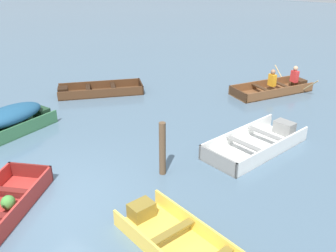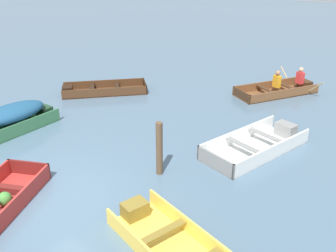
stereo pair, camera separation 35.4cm
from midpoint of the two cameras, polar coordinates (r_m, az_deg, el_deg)
name	(u,v)px [view 2 (the right image)]	position (r m, az deg, el deg)	size (l,w,h in m)	color
ground_plane	(50,200)	(8.48, -16.44, -10.84)	(80.00, 80.00, 0.00)	slate
skiff_white_near_moored	(259,144)	(10.37, 14.60, -2.72)	(1.98, 3.28, 0.41)	white
skiff_dark_varnish_mid_moored	(101,90)	(14.35, -9.45, 5.44)	(2.90, 2.96, 0.33)	#4C2D19
skiff_green_far_moored	(13,116)	(11.84, -21.73, 1.45)	(1.03, 2.56, 0.79)	#387047
skiff_yellow_outer_moored	(175,248)	(6.88, 2.63, -18.13)	(3.34, 1.90, 0.35)	#E5BC47
rowboat_wooden_brown_with_crew	(280,89)	(14.76, 17.41, 5.46)	(2.83, 3.22, 0.91)	brown
mooring_post	(159,149)	(8.71, -0.16, -3.49)	(0.16, 0.16, 1.34)	brown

